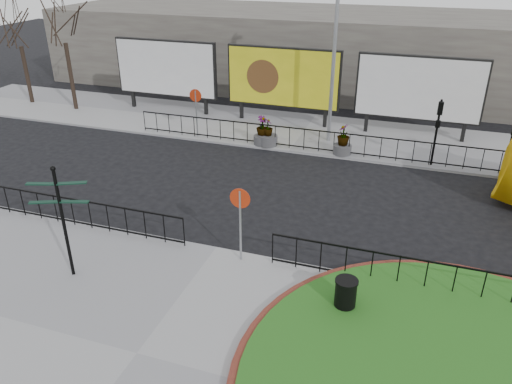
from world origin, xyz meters
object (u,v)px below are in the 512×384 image
at_px(fingerpost_sign, 61,212).
at_px(litter_bin, 345,296).
at_px(billboard_mid, 283,78).
at_px(planter_a, 262,133).
at_px(lamp_post, 335,45).
at_px(planter_b, 268,136).
at_px(planter_c, 343,142).

distance_m(fingerpost_sign, litter_bin, 8.22).
height_order(billboard_mid, planter_a, billboard_mid).
bearing_deg(lamp_post, planter_b, -149.42).
bearing_deg(litter_bin, fingerpost_sign, -173.50).
distance_m(litter_bin, planter_c, 11.42).
distance_m(lamp_post, planter_b, 5.29).
bearing_deg(planter_b, billboard_mid, 94.80).
bearing_deg(planter_a, lamp_post, 28.02).
xyz_separation_m(fingerpost_sign, planter_b, (2.30, 12.15, -1.68)).
xyz_separation_m(billboard_mid, planter_b, (0.30, -3.57, -2.02)).
xyz_separation_m(planter_b, planter_c, (3.68, 0.00, 0.14)).
distance_m(lamp_post, planter_a, 5.35).
bearing_deg(planter_b, litter_bin, -63.12).
height_order(litter_bin, planter_b, planter_b).
distance_m(litter_bin, planter_a, 12.74).
bearing_deg(fingerpost_sign, billboard_mid, 65.04).
distance_m(billboard_mid, planter_c, 5.67).
bearing_deg(planter_c, planter_a, -180.00).
relative_size(fingerpost_sign, planter_c, 2.40).
xyz_separation_m(lamp_post, planter_c, (0.97, -1.60, -4.11)).
xyz_separation_m(billboard_mid, fingerpost_sign, (-2.00, -15.73, -0.34)).
bearing_deg(litter_bin, planter_c, 100.19).
bearing_deg(planter_b, fingerpost_sign, -100.73).
height_order(planter_a, planter_b, planter_a).
distance_m(lamp_post, fingerpost_sign, 14.86).
distance_m(billboard_mid, planter_a, 4.04).
bearing_deg(planter_a, fingerpost_sign, -99.36).
relative_size(billboard_mid, planter_b, 4.58).
bearing_deg(lamp_post, planter_a, -151.98).
relative_size(lamp_post, litter_bin, 9.02).
xyz_separation_m(lamp_post, fingerpost_sign, (-5.01, -13.75, -2.57)).
relative_size(fingerpost_sign, planter_b, 2.61).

